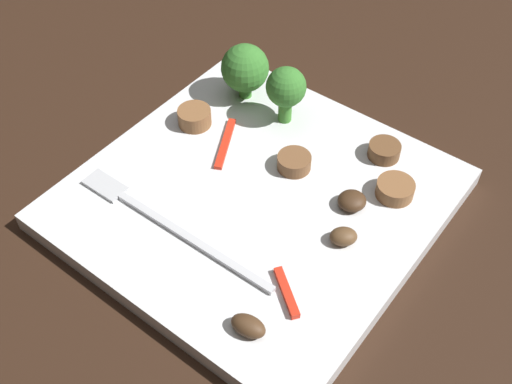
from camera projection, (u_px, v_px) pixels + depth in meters
The scene contains 14 objects.
ground_plane at pixel (256, 206), 0.50m from camera, with size 1.40×1.40×0.00m, color black.
plate at pixel (256, 199), 0.49m from camera, with size 0.26×0.26×0.02m, color white.
fork at pixel (160, 220), 0.47m from camera, with size 0.18×0.02×0.00m.
broccoli_floret_0 at pixel (286, 89), 0.52m from camera, with size 0.03×0.03×0.05m.
broccoli_floret_1 at pixel (245, 69), 0.54m from camera, with size 0.04×0.04×0.05m.
sausage_slice_0 at pixel (195, 117), 0.53m from camera, with size 0.03×0.03×0.01m, color brown.
sausage_slice_1 at pixel (395, 189), 0.48m from camera, with size 0.03×0.03×0.01m, color brown.
sausage_slice_2 at pixel (384, 151), 0.51m from camera, with size 0.03×0.03×0.01m, color brown.
sausage_slice_3 at pixel (294, 162), 0.50m from camera, with size 0.03×0.03×0.01m, color brown.
mushroom_0 at pixel (345, 235), 0.45m from camera, with size 0.02×0.02×0.01m, color brown.
mushroom_1 at pixel (352, 201), 0.47m from camera, with size 0.02×0.02×0.01m, color #422B19.
mushroom_2 at pixel (248, 326), 0.40m from camera, with size 0.02×0.01×0.01m, color #4C331E.
pepper_strip_0 at pixel (287, 292), 0.42m from camera, with size 0.04×0.01×0.00m, color red.
pepper_strip_1 at pixel (225, 143), 0.52m from camera, with size 0.06×0.01×0.00m, color red.
Camera 1 is at (-0.20, 0.26, 0.38)m, focal length 43.93 mm.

